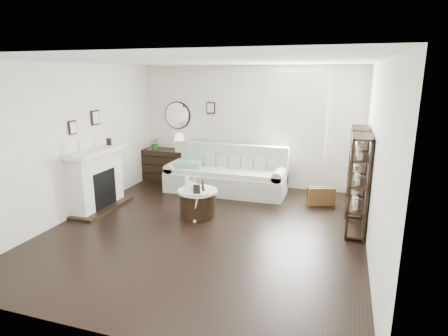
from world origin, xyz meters
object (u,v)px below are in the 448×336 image
(dresser, at_px, (168,165))
(drum_table, at_px, (198,203))
(pedestal_table, at_px, (198,194))
(sofa, at_px, (227,177))

(dresser, height_order, drum_table, dresser)
(dresser, height_order, pedestal_table, dresser)
(drum_table, distance_m, pedestal_table, 0.29)
(dresser, xyz_separation_m, drum_table, (1.57, -1.96, -0.13))
(drum_table, bearing_deg, sofa, 88.36)
(sofa, bearing_deg, pedestal_table, -88.99)
(drum_table, bearing_deg, pedestal_table, -64.63)
(sofa, xyz_separation_m, pedestal_table, (0.03, -1.73, 0.14))
(drum_table, bearing_deg, dresser, 128.59)
(drum_table, xyz_separation_m, pedestal_table, (0.08, -0.16, 0.22))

